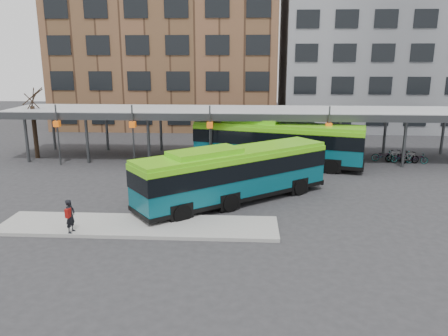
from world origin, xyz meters
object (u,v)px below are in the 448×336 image
bus_front (234,173)px  bus_rear (276,142)px  pedestrian (70,216)px  tree (35,130)px

bus_front → bus_rear: 9.76m
pedestrian → bus_front: bearing=-46.0°
tree → bus_front: 20.21m
bus_front → tree: bearing=110.1°
bus_front → bus_rear: bus_rear is taller
bus_front → bus_rear: (3.01, 9.28, 0.12)m
tree → bus_front: tree is taller
tree → bus_rear: (20.17, -1.39, -0.54)m
bus_front → pedestrian: bearing=178.0°
tree → bus_rear: 20.22m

